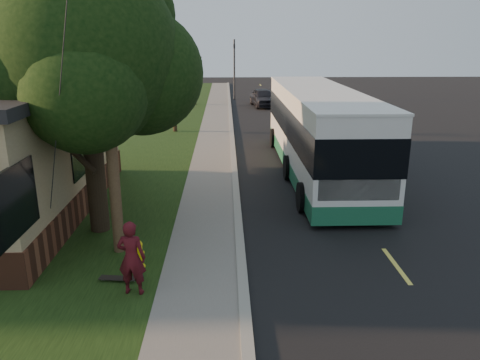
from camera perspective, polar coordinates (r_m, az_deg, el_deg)
The scene contains 17 objects.
ground at distance 12.16m, azimuth 0.19°, elevation -10.69°, with size 120.00×120.00×0.00m, color black.
road at distance 21.95m, azimuth 9.77°, elevation 1.84°, with size 8.00×80.00×0.01m, color black.
curb at distance 21.50m, azimuth -0.73°, elevation 1.92°, with size 0.25×80.00×0.12m, color gray.
sidewalk at distance 21.51m, azimuth -3.40°, elevation 1.84°, with size 2.00×80.00×0.08m, color slate.
grass_verge at distance 21.90m, azimuth -12.60°, elevation 1.72°, with size 5.00×80.00×0.07m, color black.
fire_hydrant at distance 12.16m, azimuth -12.30°, elevation -8.83°, with size 0.32×0.32×0.74m.
utility_pole at distance 12.16m, azimuth -16.07°, elevation 11.54°, with size 2.86×3.21×9.07m.
leafy_tree at distance 13.94m, azimuth -18.16°, elevation 14.20°, with size 6.30×6.00×7.80m.
bare_tree_near at distance 29.14m, azimuth -8.06°, elevation 9.93°, with size 1.38×1.21×4.31m.
bare_tree_far at distance 41.01m, azimuth -5.58°, elevation 11.81°, with size 1.38×1.21×4.03m.
traffic_signal at distance 44.84m, azimuth -0.70°, elevation 13.81°, with size 0.18×0.22×5.50m.
transit_bus at distance 20.35m, azimuth 9.46°, elevation 6.16°, with size 3.06×13.25×3.58m.
skateboarder at distance 10.83m, azimuth -13.08°, elevation -9.22°, with size 0.64×0.42×1.75m, color #460E15.
skateboard_main at distance 12.05m, azimuth -12.38°, elevation -10.73°, with size 0.43×0.84×0.08m.
skateboard_spare at distance 11.79m, azimuth -14.69°, elevation -11.53°, with size 0.90×0.33×0.08m.
dumpster at distance 20.98m, azimuth -20.51°, elevation 2.30°, with size 1.84×1.65×1.35m.
distant_car at distance 40.44m, azimuth 2.85°, elevation 10.02°, with size 1.79×4.45×1.52m, color black.
Camera 1 is at (-0.38, -10.76, 5.65)m, focal length 35.00 mm.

